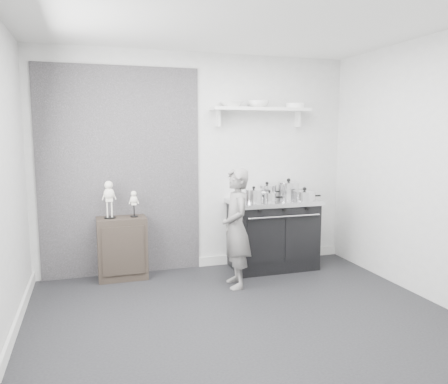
{
  "coord_description": "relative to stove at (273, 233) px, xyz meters",
  "views": [
    {
      "loc": [
        -1.33,
        -3.54,
        1.73
      ],
      "look_at": [
        0.08,
        0.95,
        1.08
      ],
      "focal_mm": 35.0,
      "sensor_mm": 36.0,
      "label": 1
    }
  ],
  "objects": [
    {
      "name": "room_shell",
      "position": [
        -0.99,
        -1.33,
        1.19
      ],
      "size": [
        4.02,
        3.62,
        2.71
      ],
      "color": "#BBBBB8",
      "rests_on": "ground"
    },
    {
      "name": "wall_shelf",
      "position": [
        -0.1,
        0.2,
        1.56
      ],
      "size": [
        1.3,
        0.26,
        0.24
      ],
      "color": "white",
      "rests_on": "room_shell"
    },
    {
      "name": "side_cabinet",
      "position": [
        -1.88,
        0.13,
        -0.08
      ],
      "size": [
        0.57,
        0.33,
        0.74
      ],
      "primitive_type": "cube",
      "color": "black",
      "rests_on": "ground"
    },
    {
      "name": "plate_stack",
      "position": [
        0.38,
        0.19,
        1.62
      ],
      "size": [
        0.24,
        0.24,
        0.06
      ],
      "primitive_type": "cylinder",
      "color": "white",
      "rests_on": "wall_shelf"
    },
    {
      "name": "pot_back_left",
      "position": [
        -0.02,
        0.15,
        0.52
      ],
      "size": [
        0.33,
        0.25,
        0.21
      ],
      "color": "silver",
      "rests_on": "stove"
    },
    {
      "name": "pot_front_center",
      "position": [
        -0.11,
        -0.14,
        0.5
      ],
      "size": [
        0.26,
        0.17,
        0.14
      ],
      "color": "silver",
      "rests_on": "stove"
    },
    {
      "name": "skeleton_torso",
      "position": [
        -1.73,
        0.13,
        0.47
      ],
      "size": [
        0.1,
        0.06,
        0.35
      ],
      "primitive_type": null,
      "color": "white",
      "rests_on": "side_cabinet"
    },
    {
      "name": "stove",
      "position": [
        0.0,
        0.0,
        0.0
      ],
      "size": [
        1.1,
        0.69,
        0.88
      ],
      "color": "black",
      "rests_on": "ground"
    },
    {
      "name": "pot_front_left",
      "position": [
        -0.31,
        -0.12,
        0.52
      ],
      "size": [
        0.31,
        0.22,
        0.2
      ],
      "color": "silver",
      "rests_on": "stove"
    },
    {
      "name": "bowl_small",
      "position": [
        -0.14,
        0.19,
        1.64
      ],
      "size": [
        0.26,
        0.26,
        0.08
      ],
      "primitive_type": "imported",
      "color": "white",
      "rests_on": "wall_shelf"
    },
    {
      "name": "pot_back_right",
      "position": [
        0.26,
        0.11,
        0.54
      ],
      "size": [
        0.37,
        0.29,
        0.25
      ],
      "color": "silver",
      "rests_on": "stove"
    },
    {
      "name": "skeleton_full",
      "position": [
        -2.01,
        0.13,
        0.54
      ],
      "size": [
        0.14,
        0.09,
        0.51
      ],
      "primitive_type": null,
      "color": "white",
      "rests_on": "side_cabinet"
    },
    {
      "name": "child",
      "position": [
        -0.68,
        -0.52,
        0.22
      ],
      "size": [
        0.36,
        0.51,
        1.34
      ],
      "primitive_type": "imported",
      "rotation": [
        0.0,
        0.0,
        -1.65
      ],
      "color": "slate",
      "rests_on": "ground"
    },
    {
      "name": "pot_front_right",
      "position": [
        0.34,
        -0.19,
        0.5
      ],
      "size": [
        0.36,
        0.28,
        0.17
      ],
      "color": "silver",
      "rests_on": "stove"
    },
    {
      "name": "bowl_large",
      "position": [
        -0.49,
        0.19,
        1.63
      ],
      "size": [
        0.27,
        0.27,
        0.07
      ],
      "primitive_type": "imported",
      "color": "white",
      "rests_on": "wall_shelf"
    },
    {
      "name": "ground",
      "position": [
        -0.9,
        -1.48,
        -0.45
      ],
      "size": [
        4.0,
        4.0,
        0.0
      ],
      "primitive_type": "plane",
      "color": "black",
      "rests_on": "ground"
    }
  ]
}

